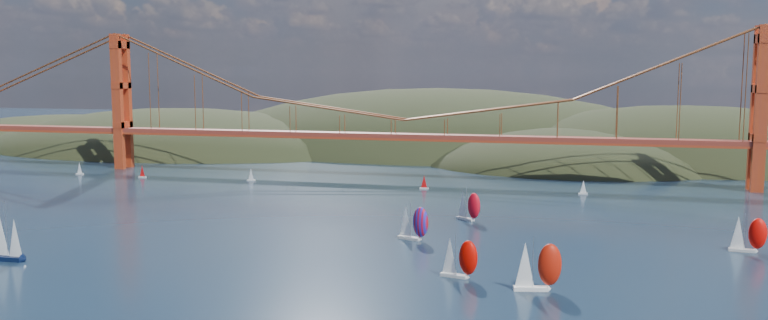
{
  "coord_description": "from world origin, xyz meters",
  "views": [
    {
      "loc": [
        61.61,
        -91.3,
        39.86
      ],
      "look_at": [
        14.72,
        90.0,
        17.66
      ],
      "focal_mm": 35.0,
      "sensor_mm": 36.0,
      "label": 1
    }
  ],
  "objects_px": {
    "racer_3": "(747,234)",
    "sloop_navy": "(4,235)",
    "racer_5": "(468,205)",
    "racer_rwb": "(413,222)",
    "racer_0": "(458,257)",
    "racer_1": "(537,265)"
  },
  "relations": [
    {
      "from": "sloop_navy",
      "to": "racer_1",
      "type": "xyz_separation_m",
      "value": [
        110.46,
        5.82,
        -0.81
      ]
    },
    {
      "from": "sloop_navy",
      "to": "racer_0",
      "type": "bearing_deg",
      "value": 4.83
    },
    {
      "from": "racer_5",
      "to": "racer_3",
      "type": "bearing_deg",
      "value": 15.62
    },
    {
      "from": "sloop_navy",
      "to": "racer_1",
      "type": "relative_size",
      "value": 1.25
    },
    {
      "from": "racer_5",
      "to": "racer_0",
      "type": "bearing_deg",
      "value": -51.32
    },
    {
      "from": "racer_5",
      "to": "racer_1",
      "type": "bearing_deg",
      "value": -38.4
    },
    {
      "from": "racer_3",
      "to": "racer_rwb",
      "type": "distance_m",
      "value": 74.74
    },
    {
      "from": "sloop_navy",
      "to": "racer_5",
      "type": "bearing_deg",
      "value": 35.38
    },
    {
      "from": "racer_5",
      "to": "racer_rwb",
      "type": "distance_m",
      "value": 28.09
    },
    {
      "from": "racer_3",
      "to": "sloop_navy",
      "type": "bearing_deg",
      "value": -158.81
    },
    {
      "from": "racer_1",
      "to": "racer_0",
      "type": "bearing_deg",
      "value": 150.03
    },
    {
      "from": "racer_5",
      "to": "racer_rwb",
      "type": "height_order",
      "value": "racer_rwb"
    },
    {
      "from": "sloop_navy",
      "to": "racer_5",
      "type": "distance_m",
      "value": 111.6
    },
    {
      "from": "sloop_navy",
      "to": "racer_rwb",
      "type": "height_order",
      "value": "sloop_navy"
    },
    {
      "from": "racer_5",
      "to": "sloop_navy",
      "type": "bearing_deg",
      "value": -110.58
    },
    {
      "from": "sloop_navy",
      "to": "racer_1",
      "type": "bearing_deg",
      "value": 1.39
    },
    {
      "from": "racer_0",
      "to": "racer_3",
      "type": "xyz_separation_m",
      "value": [
        58.81,
        36.77,
        0.08
      ]
    },
    {
      "from": "racer_5",
      "to": "racer_rwb",
      "type": "relative_size",
      "value": 0.95
    },
    {
      "from": "racer_0",
      "to": "racer_5",
      "type": "bearing_deg",
      "value": 109.91
    },
    {
      "from": "racer_3",
      "to": "racer_1",
      "type": "bearing_deg",
      "value": -132.24
    },
    {
      "from": "racer_3",
      "to": "racer_rwb",
      "type": "height_order",
      "value": "racer_rwb"
    },
    {
      "from": "sloop_navy",
      "to": "racer_5",
      "type": "height_order",
      "value": "sloop_navy"
    }
  ]
}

